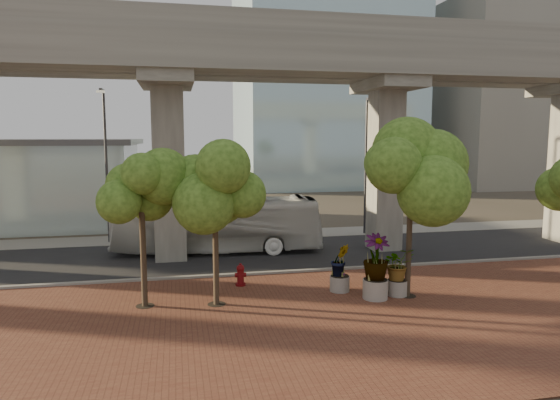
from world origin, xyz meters
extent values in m
plane|color=#3B362B|center=(0.00, 0.00, 0.00)|extent=(160.00, 160.00, 0.00)
cube|color=brown|center=(0.00, -8.00, 0.03)|extent=(70.00, 13.00, 0.06)
cube|color=black|center=(0.00, 2.00, 0.02)|extent=(90.00, 8.00, 0.04)
cube|color=gray|center=(0.00, -2.00, 0.08)|extent=(70.00, 0.25, 0.16)
cube|color=gray|center=(0.00, 7.50, 0.03)|extent=(90.00, 3.00, 0.06)
cube|color=#9A968C|center=(0.00, 0.40, 10.50)|extent=(72.00, 2.40, 1.80)
cube|color=#9A968C|center=(0.00, 3.60, 10.50)|extent=(72.00, 2.40, 1.80)
cube|color=#9A968C|center=(0.00, -0.70, 11.90)|extent=(72.00, 0.12, 1.00)
cube|color=#9A968C|center=(0.00, 4.70, 11.90)|extent=(72.00, 0.12, 1.00)
cube|color=gray|center=(38.00, 36.00, 12.00)|extent=(18.00, 16.00, 24.00)
imported|color=silver|center=(-3.42, 3.14, 1.60)|extent=(11.69, 3.86, 3.20)
cylinder|color=maroon|center=(-3.02, -3.61, 0.11)|extent=(0.44, 0.44, 0.10)
cylinder|color=maroon|center=(-3.02, -3.61, 0.46)|extent=(0.29, 0.29, 0.71)
sphere|color=maroon|center=(-3.02, -3.61, 0.82)|extent=(0.34, 0.34, 0.34)
cylinder|color=maroon|center=(-3.02, -3.61, 0.98)|extent=(0.10, 0.10, 0.12)
cylinder|color=maroon|center=(-3.02, -3.61, 0.52)|extent=(0.49, 0.20, 0.20)
cylinder|color=gray|center=(3.04, -6.25, 0.37)|extent=(0.81, 0.81, 0.63)
imported|color=#315115|center=(3.04, -6.25, 1.36)|extent=(1.80, 1.80, 1.35)
cylinder|color=#ABA79B|center=(2.00, -6.45, 0.45)|extent=(0.99, 0.99, 0.77)
imported|color=#315115|center=(2.00, -6.45, 1.74)|extent=(2.43, 2.43, 1.82)
cylinder|color=gray|center=(0.93, -5.24, 0.38)|extent=(0.82, 0.82, 0.64)
imported|color=#315115|center=(0.93, -5.24, 1.38)|extent=(1.83, 1.83, 1.37)
cylinder|color=#4A3B2A|center=(-6.92, -5.51, 1.87)|extent=(0.22, 0.22, 3.62)
cylinder|color=black|center=(-6.92, -5.51, 0.07)|extent=(0.70, 0.70, 0.01)
cylinder|color=#4A3B2A|center=(-4.24, -5.87, 1.74)|extent=(0.22, 0.22, 3.36)
cylinder|color=black|center=(-4.24, -5.87, 0.07)|extent=(0.70, 0.70, 0.01)
cylinder|color=#4A3B2A|center=(3.40, -6.42, 1.87)|extent=(0.22, 0.22, 3.61)
cylinder|color=black|center=(3.40, -6.42, 0.07)|extent=(0.70, 0.70, 0.01)
cylinder|color=#2F2F34|center=(-9.76, 7.11, 4.59)|extent=(0.16, 0.16, 9.10)
cube|color=#2F2F34|center=(-9.76, 6.54, 9.14)|extent=(0.17, 1.14, 0.17)
cube|color=silver|center=(-9.76, 5.97, 9.03)|extent=(0.46, 0.23, 0.14)
cylinder|color=#2C2D31|center=(6.63, 6.60, 4.46)|extent=(0.15, 0.15, 8.85)
cube|color=#2C2D31|center=(6.63, 6.05, 8.89)|extent=(0.17, 1.11, 0.17)
cube|color=silver|center=(6.63, 5.49, 8.78)|extent=(0.44, 0.22, 0.13)
camera|label=1|loc=(-5.61, -24.49, 6.42)|focal=32.00mm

